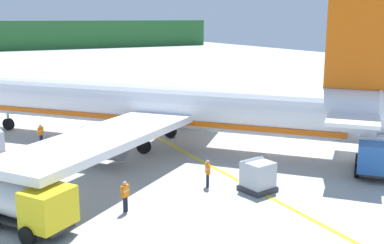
# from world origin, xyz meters

# --- Properties ---
(airliner_foreground) EXTENTS (30.60, 33.61, 11.90)m
(airliner_foreground) POSITION_xyz_m (31.46, 19.16, 3.39)
(airliner_foreground) COLOR white
(airliner_foreground) RESTS_ON ground
(service_truck_fuel) EXTENTS (5.68, 5.38, 2.52)m
(service_truck_fuel) POSITION_xyz_m (42.11, 5.27, 1.45)
(service_truck_fuel) COLOR #2659A5
(service_truck_fuel) RESTS_ON ground
(service_truck_baggage) EXTENTS (4.92, 6.19, 2.40)m
(service_truck_baggage) POSITION_xyz_m (19.68, 7.53, 1.40)
(service_truck_baggage) COLOR yellow
(service_truck_baggage) RESTS_ON ground
(cargo_container_mid) EXTENTS (2.05, 2.05, 1.95)m
(cargo_container_mid) POSITION_xyz_m (33.01, 6.12, 0.92)
(cargo_container_mid) COLOR #333338
(cargo_container_mid) RESTS_ON ground
(crew_marshaller) EXTENTS (0.52, 0.45, 1.75)m
(crew_marshaller) POSITION_xyz_m (23.68, 22.96, 1.04)
(crew_marshaller) COLOR #191E33
(crew_marshaller) RESTS_ON ground
(crew_loader_left) EXTENTS (0.42, 0.57, 1.70)m
(crew_loader_left) POSITION_xyz_m (23.06, 17.14, 1.00)
(crew_loader_left) COLOR #191E33
(crew_loader_left) RESTS_ON ground
(crew_loader_right) EXTENTS (0.56, 0.42, 1.73)m
(crew_loader_right) POSITION_xyz_m (24.93, 6.94, 1.02)
(crew_loader_right) COLOR #191E33
(crew_loader_right) RESTS_ON ground
(crew_supervisor) EXTENTS (0.35, 0.61, 1.73)m
(crew_supervisor) POSITION_xyz_m (30.72, 8.11, 1.02)
(crew_supervisor) COLOR #191E33
(crew_supervisor) RESTS_ON ground
(apron_guide_line) EXTENTS (0.30, 60.00, 0.01)m
(apron_guide_line) POSITION_xyz_m (33.02, 14.59, 0.01)
(apron_guide_line) COLOR yellow
(apron_guide_line) RESTS_ON ground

